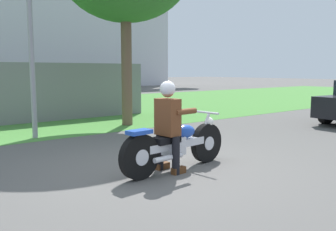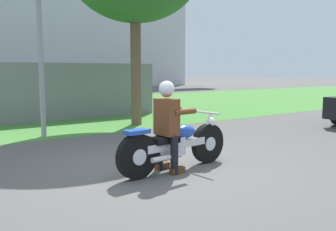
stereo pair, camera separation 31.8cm
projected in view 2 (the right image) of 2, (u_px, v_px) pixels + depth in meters
name	position (u px, v px, depth m)	size (l,w,h in m)	color
ground	(157.00, 168.00, 5.88)	(120.00, 120.00, 0.00)	#565451
grass_verge	(16.00, 113.00, 13.48)	(60.00, 12.00, 0.01)	#478438
motorcycle_lead	(176.00, 145.00, 5.72)	(2.15, 0.66, 0.89)	black
rider_lead	(168.00, 119.00, 5.56)	(0.57, 0.49, 1.41)	black
fence_segment	(57.00, 92.00, 11.28)	(7.00, 0.06, 1.80)	slate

